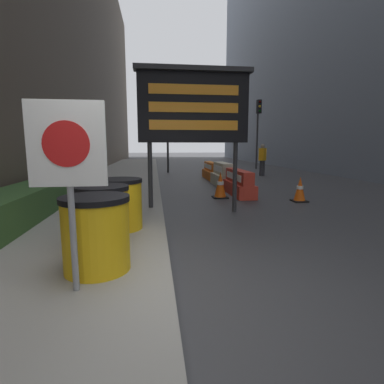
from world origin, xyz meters
The scene contains 17 objects.
ground_plane centered at (0.00, 0.00, 0.00)m, with size 120.00×120.00×0.00m, color #38383A.
sidewalk_left centered at (-1.65, 0.00, 0.07)m, with size 3.29×56.00×0.15m.
hedge_strip centered at (-2.69, 4.60, 0.44)m, with size 0.90×6.82×0.57m.
barrel_drum_foreground centered at (-0.82, 0.39, 0.57)m, with size 0.75×0.75×0.84m.
barrel_drum_middle centered at (-0.90, 1.24, 0.57)m, with size 0.75×0.75×0.84m.
barrel_drum_back centered at (-0.75, 2.09, 0.57)m, with size 0.75×0.75×0.84m.
warning_sign centered at (-0.94, -0.09, 1.42)m, with size 0.68×0.08×1.78m.
message_board centered at (0.70, 3.76, 2.35)m, with size 2.53×0.36×3.18m.
jersey_barrier_red_striped centered at (2.44, 6.09, 0.34)m, with size 0.54×2.05×0.78m.
jersey_barrier_cream centered at (2.44, 8.30, 0.38)m, with size 0.64×1.74×0.87m.
jersey_barrier_orange_near centered at (2.44, 10.66, 0.34)m, with size 0.52×2.11×0.76m.
traffic_cone_near centered at (3.78, 4.75, 0.34)m, with size 0.38×0.38×0.69m.
traffic_cone_mid centered at (3.03, 10.48, 0.36)m, with size 0.42×0.42×0.74m.
traffic_cone_far centered at (1.74, 5.60, 0.38)m, with size 0.43×0.43×0.77m.
traffic_light_near_curb centered at (0.61, 14.03, 2.79)m, with size 0.28×0.44×3.84m.
traffic_light_far_side centered at (6.50, 16.04, 3.15)m, with size 0.28×0.44×4.38m.
pedestrian_worker centered at (5.25, 11.68, 0.95)m, with size 0.47×0.48×1.60m.
Camera 1 is at (-0.17, -2.91, 1.54)m, focal length 28.00 mm.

